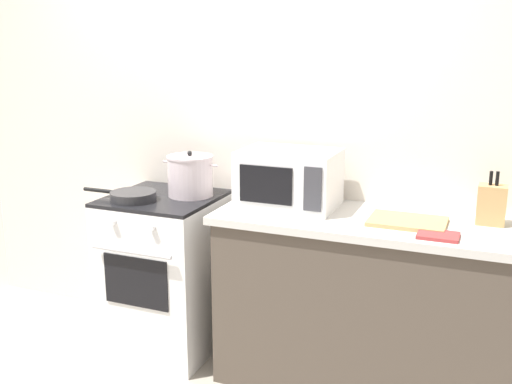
{
  "coord_description": "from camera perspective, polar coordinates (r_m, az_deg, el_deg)",
  "views": [
    {
      "loc": [
        1.37,
        -2.19,
        1.76
      ],
      "look_at": [
        0.22,
        0.6,
        1.0
      ],
      "focal_mm": 41.74,
      "sensor_mm": 36.0,
      "label": 1
    }
  ],
  "objects": [
    {
      "name": "back_wall",
      "position": [
        3.38,
        3.67,
        5.41
      ],
      "size": [
        4.4,
        0.1,
        2.5
      ],
      "primitive_type": "cube",
      "color": "silver",
      "rests_on": "ground_plane"
    },
    {
      "name": "cutting_board",
      "position": [
        2.94,
        14.31,
        -2.75
      ],
      "size": [
        0.36,
        0.26,
        0.02
      ],
      "primitive_type": "cube",
      "color": "tan",
      "rests_on": "countertop_right"
    },
    {
      "name": "lower_cabinet_right",
      "position": [
        3.14,
        11.9,
        -11.03
      ],
      "size": [
        1.64,
        0.56,
        0.88
      ],
      "primitive_type": "cube",
      "color": "#4C4238",
      "rests_on": "ground_plane"
    },
    {
      "name": "frying_pan",
      "position": [
        3.33,
        -11.77,
        -0.37
      ],
      "size": [
        0.45,
        0.25,
        0.05
      ],
      "color": "#28282B",
      "rests_on": "stove"
    },
    {
      "name": "stock_pot",
      "position": [
        3.36,
        -6.31,
        1.56
      ],
      "size": [
        0.34,
        0.26,
        0.26
      ],
      "color": "beige",
      "rests_on": "stove"
    },
    {
      "name": "oven_mitt",
      "position": [
        2.77,
        17.07,
        -4.01
      ],
      "size": [
        0.18,
        0.14,
        0.02
      ],
      "primitive_type": "cube",
      "color": "#993333",
      "rests_on": "countertop_right"
    },
    {
      "name": "stove",
      "position": [
        3.53,
        -8.67,
        -7.66
      ],
      "size": [
        0.6,
        0.64,
        0.92
      ],
      "color": "white",
      "rests_on": "ground_plane"
    },
    {
      "name": "microwave",
      "position": [
        3.12,
        3.18,
        1.31
      ],
      "size": [
        0.5,
        0.37,
        0.3
      ],
      "color": "white",
      "rests_on": "countertop_right"
    },
    {
      "name": "knife_block",
      "position": [
        3.03,
        21.64,
        -1.12
      ],
      "size": [
        0.13,
        0.1,
        0.26
      ],
      "color": "tan",
      "rests_on": "countertop_right"
    },
    {
      "name": "countertop_right",
      "position": [
        2.98,
        12.35,
        -2.99
      ],
      "size": [
        1.7,
        0.6,
        0.04
      ],
      "primitive_type": "cube",
      "color": "beige",
      "rests_on": "lower_cabinet_right"
    }
  ]
}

